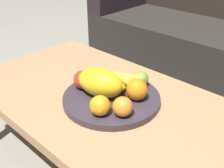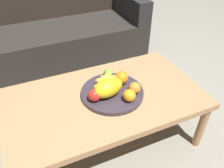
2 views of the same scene
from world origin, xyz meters
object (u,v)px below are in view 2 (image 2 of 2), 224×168
(apple_left, at_px, (108,73))
(orange_right, at_px, (121,78))
(melon_large_front, at_px, (108,88))
(orange_front, at_px, (129,95))
(couch, at_px, (54,34))
(orange_left, at_px, (135,88))
(coffee_table, at_px, (105,101))
(apple_front, at_px, (95,95))
(fruit_bowl, at_px, (112,92))
(banana_bunch, at_px, (106,80))

(apple_left, bearing_deg, orange_right, -60.22)
(melon_large_front, height_order, orange_front, melon_large_front)
(couch, distance_m, orange_front, 1.29)
(orange_left, bearing_deg, melon_large_front, 164.73)
(coffee_table, relative_size, apple_front, 15.60)
(orange_right, bearing_deg, fruit_bowl, -151.34)
(orange_left, bearing_deg, couch, 100.78)
(orange_right, height_order, banana_bunch, orange_right)
(apple_front, bearing_deg, orange_right, 22.10)
(coffee_table, distance_m, apple_front, 0.13)
(coffee_table, xyz_separation_m, orange_right, (0.13, 0.05, 0.10))
(orange_left, height_order, banana_bunch, orange_left)
(fruit_bowl, bearing_deg, couch, 95.87)
(orange_right, bearing_deg, melon_large_front, -148.22)
(apple_left, bearing_deg, fruit_bowl, -103.86)
(couch, bearing_deg, fruit_bowl, -84.13)
(fruit_bowl, relative_size, orange_left, 5.37)
(orange_right, bearing_deg, orange_front, -100.11)
(orange_right, relative_size, apple_left, 1.28)
(apple_front, bearing_deg, orange_front, -24.10)
(orange_front, xyz_separation_m, apple_front, (-0.18, 0.08, 0.00))
(melon_large_front, bearing_deg, orange_front, -45.11)
(orange_front, distance_m, orange_left, 0.08)
(fruit_bowl, bearing_deg, apple_left, 76.14)
(coffee_table, xyz_separation_m, apple_front, (-0.07, -0.04, 0.10))
(orange_left, bearing_deg, apple_front, 172.71)
(melon_large_front, xyz_separation_m, orange_right, (0.12, 0.07, -0.01))
(orange_left, relative_size, apple_front, 0.93)
(orange_right, xyz_separation_m, apple_left, (-0.05, 0.09, -0.01))
(fruit_bowl, distance_m, melon_large_front, 0.08)
(orange_left, distance_m, banana_bunch, 0.19)
(orange_front, height_order, orange_right, orange_right)
(coffee_table, distance_m, fruit_bowl, 0.07)
(orange_left, xyz_separation_m, apple_left, (-0.08, 0.20, -0.00))
(coffee_table, distance_m, couch, 1.16)
(melon_large_front, height_order, orange_left, melon_large_front)
(apple_left, bearing_deg, orange_left, -68.12)
(orange_front, height_order, orange_left, orange_front)
(couch, distance_m, apple_front, 1.20)
(fruit_bowl, bearing_deg, orange_left, -30.94)
(orange_front, bearing_deg, banana_bunch, 108.56)
(orange_right, distance_m, apple_left, 0.10)
(apple_front, bearing_deg, banana_bunch, 44.02)
(banana_bunch, bearing_deg, melon_large_front, -104.56)
(apple_left, relative_size, banana_bunch, 0.36)
(couch, xyz_separation_m, apple_front, (-0.00, -1.19, 0.14))
(orange_right, xyz_separation_m, apple_front, (-0.21, -0.08, -0.00))
(couch, distance_m, orange_left, 1.25)
(fruit_bowl, xyz_separation_m, apple_left, (0.03, 0.13, 0.04))
(coffee_table, xyz_separation_m, fruit_bowl, (0.05, 0.00, 0.05))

